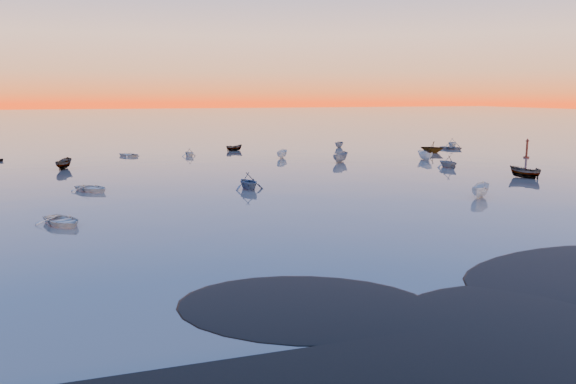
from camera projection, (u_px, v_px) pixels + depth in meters
name	position (u px, v px, depth m)	size (l,w,h in m)	color
ground	(192.00, 142.00, 122.87)	(600.00, 600.00, 0.00)	#6C625A
mud_lobes	(491.00, 302.00, 28.31)	(140.00, 6.00, 0.07)	black
moored_fleet	(242.00, 169.00, 78.87)	(124.00, 58.00, 1.20)	white
boat_near_left	(63.00, 225.00, 45.06)	(4.48, 1.87, 1.12)	white
boat_near_center	(480.00, 197.00, 57.22)	(3.94, 1.67, 1.36)	white
boat_near_right	(448.00, 167.00, 80.41)	(3.78, 1.70, 1.32)	slate
channel_marker	(527.00, 150.00, 92.39)	(0.94, 0.94, 3.35)	#44160E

